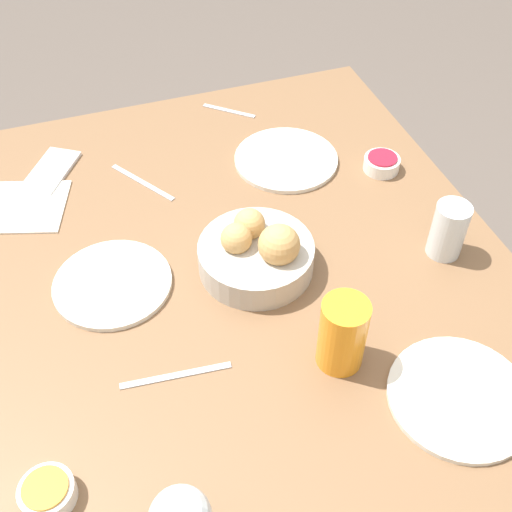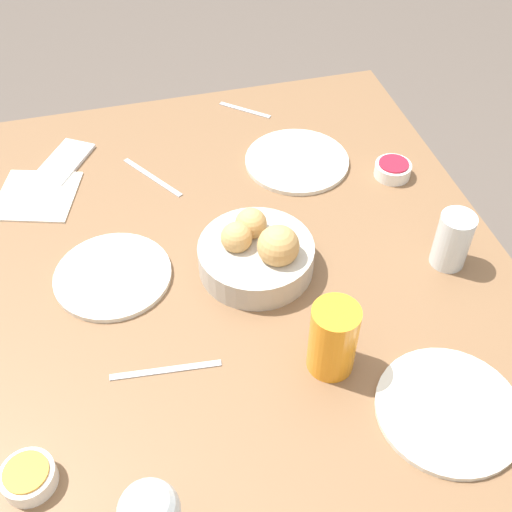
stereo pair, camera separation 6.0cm
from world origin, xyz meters
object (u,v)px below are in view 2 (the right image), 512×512
Objects in this scene: water_tumbler at (453,240)px; knife_silver at (152,177)px; fork_silver at (166,370)px; jam_bowl_berry at (393,169)px; napkin at (37,196)px; plate_near_left at (449,410)px; spoon_coffee at (245,110)px; bread_basket at (257,252)px; plate_far_center at (113,276)px; cell_phone at (64,162)px; plate_near_right at (297,161)px; jam_bowl_honey at (29,477)px; juice_glass at (333,339)px.

knife_silver is (0.38, 0.49, -0.05)m from water_tumbler.
knife_silver is at bearing -5.80° from fork_silver.
knife_silver is (0.12, 0.50, -0.01)m from jam_bowl_berry.
jam_bowl_berry is 0.75m from napkin.
plate_near_left reaches higher than spoon_coffee.
bread_basket is 0.34m from knife_silver.
plate_far_center reaches higher than fork_silver.
fork_silver is at bearing -164.84° from plate_far_center.
plate_far_center is 2.77× the size of jam_bowl_berry.
cell_phone is (-0.10, 0.43, 0.00)m from spoon_coffee.
plate_near_right reaches higher than napkin.
jam_bowl_honey is (-0.32, 0.41, -0.02)m from bread_basket.
plate_far_center is 0.59m from spoon_coffee.
spoon_coffee is at bearing -32.04° from jam_bowl_honey.
jam_bowl_berry is at bearing -116.88° from plate_near_right.
jam_bowl_honey is at bearing 122.56° from fork_silver.
plate_near_left is 2.07× the size of spoon_coffee.
bread_basket is at bearing 168.48° from spoon_coffee.
plate_near_right is 2.94× the size of jam_bowl_honey.
plate_near_right is 2.09× the size of spoon_coffee.
jam_bowl_honey reaches higher than cell_phone.
plate_near_left is at bearing 154.12° from water_tumbler.
water_tumbler reaches higher than plate_near_left.
plate_near_right is 0.83m from jam_bowl_honey.
jam_bowl_berry is at bearing -142.60° from spoon_coffee.
napkin is (0.00, 0.24, 0.00)m from knife_silver.
plate_far_center is 2.77× the size of jam_bowl_honey.
plate_near_left is at bearing -150.77° from bread_basket.
jam_bowl_honey is at bearing 123.58° from jam_bowl_berry.
napkin is (0.03, 0.55, -0.00)m from plate_near_right.
bread_basket is at bearing 77.64° from water_tumbler.
knife_silver is (0.03, 0.31, -0.00)m from plate_near_right.
cell_phone is (0.41, 0.33, -0.04)m from bread_basket.
water_tumbler is at bearing -117.67° from napkin.
plate_near_left is 2.91× the size of jam_bowl_berry.
jam_bowl_honey is (-0.60, 0.58, 0.01)m from plate_near_right.
fork_silver and spoon_coffee have the same top height.
water_tumbler reaches higher than plate_near_right.
plate_near_right reaches higher than spoon_coffee.
jam_bowl_berry is 0.46× the size of cell_phone.
cell_phone is at bearing 54.43° from water_tumbler.
napkin is at bearing 89.91° from knife_silver.
bread_basket is 2.74× the size of jam_bowl_honey.
plate_near_left is 0.94m from cell_phone.
bread_basket is at bearing -99.16° from plate_far_center.
jam_bowl_honey reaches higher than spoon_coffee.
juice_glass is at bearing -166.00° from bread_basket.
bread_basket is 0.27m from fork_silver.
spoon_coffee is at bearing -11.52° from bread_basket.
juice_glass reaches higher than jam_bowl_berry.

